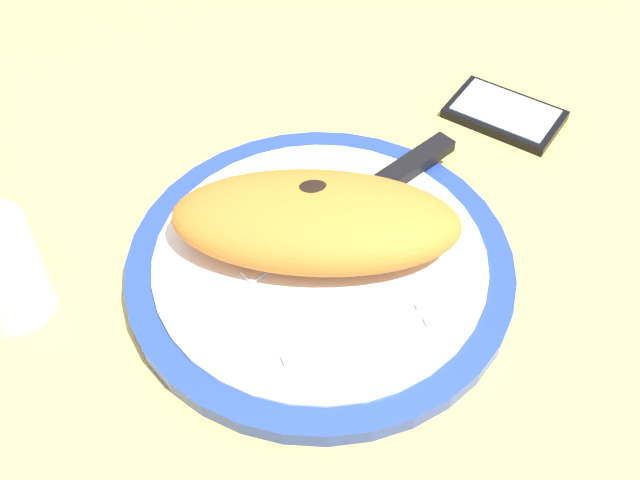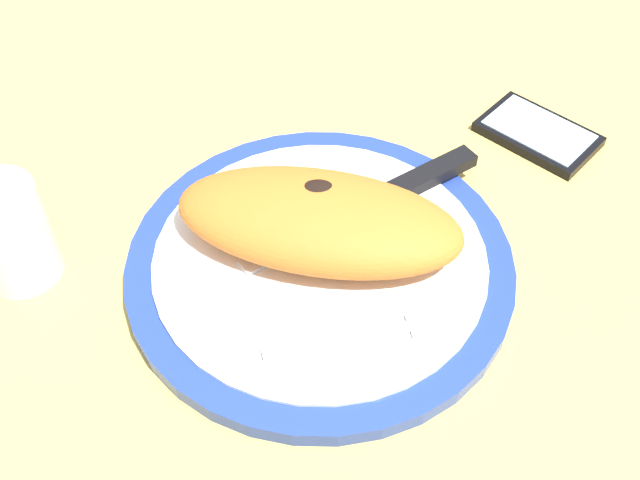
{
  "view_description": "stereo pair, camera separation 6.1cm",
  "coord_description": "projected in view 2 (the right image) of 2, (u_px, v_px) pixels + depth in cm",
  "views": [
    {
      "loc": [
        -9.23,
        -39.45,
        49.51
      ],
      "look_at": [
        0.0,
        0.0,
        3.85
      ],
      "focal_mm": 42.41,
      "sensor_mm": 36.0,
      "label": 1
    },
    {
      "loc": [
        -3.21,
        -40.39,
        49.51
      ],
      "look_at": [
        0.0,
        0.0,
        3.85
      ],
      "focal_mm": 42.41,
      "sensor_mm": 36.0,
      "label": 2
    }
  ],
  "objects": [
    {
      "name": "fork",
      "position": [
        382.0,
        332.0,
        0.57
      ],
      "size": [
        15.41,
        3.74,
        0.4
      ],
      "color": "silver",
      "rests_on": "plate"
    },
    {
      "name": "knife",
      "position": [
        400.0,
        191.0,
        0.67
      ],
      "size": [
        21.84,
        13.3,
        1.2
      ],
      "color": "silver",
      "rests_on": "plate"
    },
    {
      "name": "calzone",
      "position": [
        313.0,
        221.0,
        0.61
      ],
      "size": [
        25.89,
        17.26,
        5.46
      ],
      "color": "orange",
      "rests_on": "plate"
    },
    {
      "name": "plate",
      "position": [
        320.0,
        263.0,
        0.63
      ],
      "size": [
        32.33,
        32.33,
        1.85
      ],
      "color": "#233D99",
      "rests_on": "ground_plane"
    },
    {
      "name": "smartphone",
      "position": [
        538.0,
        133.0,
        0.75
      ],
      "size": [
        12.68,
        12.88,
        1.16
      ],
      "color": "black",
      "rests_on": "ground_plane"
    },
    {
      "name": "water_glass",
      "position": [
        12.0,
        239.0,
        0.61
      ],
      "size": [
        6.49,
        6.49,
        9.11
      ],
      "color": "silver",
      "rests_on": "ground_plane"
    },
    {
      "name": "ground_plane",
      "position": [
        320.0,
        281.0,
        0.65
      ],
      "size": [
        150.0,
        150.0,
        3.0
      ],
      "primitive_type": "cube",
      "color": "#DBB756"
    }
  ]
}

